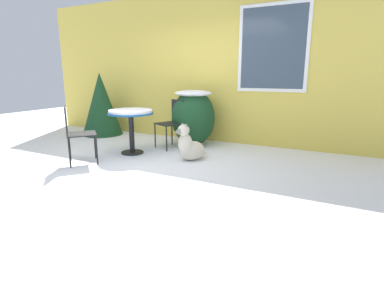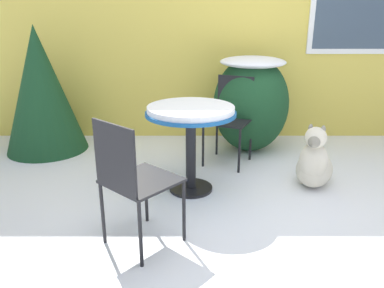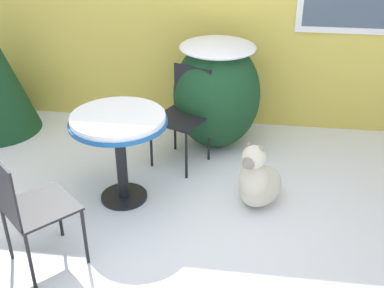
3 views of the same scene
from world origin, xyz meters
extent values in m
plane|color=white|center=(0.00, 0.00, 0.00)|extent=(16.00, 16.00, 0.00)
ellipsoid|color=#194223|center=(0.10, 1.65, 0.54)|extent=(0.84, 0.82, 1.07)
ellipsoid|color=white|center=(0.10, 1.65, 1.01)|extent=(0.72, 0.70, 0.12)
cylinder|color=black|center=(-0.58, 0.58, 0.01)|extent=(0.39, 0.39, 0.03)
cylinder|color=black|center=(-0.58, 0.58, 0.36)|extent=(0.09, 0.09, 0.67)
cylinder|color=#195699|center=(-0.58, 0.58, 0.71)|extent=(0.77, 0.77, 0.03)
cylinder|color=white|center=(-0.58, 0.58, 0.75)|extent=(0.74, 0.74, 0.05)
cube|color=black|center=(-0.20, 1.22, 0.46)|extent=(0.56, 0.56, 0.02)
cube|color=black|center=(-0.11, 1.41, 0.68)|extent=(0.36, 0.18, 0.42)
cylinder|color=black|center=(-0.45, 1.13, 0.23)|extent=(0.02, 0.02, 0.45)
cylinder|color=black|center=(-0.10, 0.97, 0.23)|extent=(0.02, 0.02, 0.45)
cylinder|color=black|center=(-0.29, 1.48, 0.23)|extent=(0.02, 0.02, 0.45)
cylinder|color=black|center=(0.06, 1.32, 0.23)|extent=(0.02, 0.02, 0.45)
cube|color=black|center=(-0.90, -0.24, 0.46)|extent=(0.60, 0.60, 0.02)
cube|color=black|center=(-1.03, -0.39, 0.68)|extent=(0.30, 0.27, 0.42)
cylinder|color=black|center=(-0.62, -0.22, 0.23)|extent=(0.02, 0.02, 0.45)
cylinder|color=black|center=(-0.91, 0.04, 0.23)|extent=(0.02, 0.02, 0.45)
cylinder|color=black|center=(-0.88, -0.51, 0.23)|extent=(0.02, 0.02, 0.45)
cylinder|color=black|center=(-1.17, -0.25, 0.23)|extent=(0.02, 0.02, 0.45)
ellipsoid|color=beige|center=(0.56, 0.68, 0.15)|extent=(0.48, 0.55, 0.31)
ellipsoid|color=beige|center=(0.50, 0.56, 0.29)|extent=(0.32, 0.30, 0.34)
sphere|color=beige|center=(0.48, 0.53, 0.51)|extent=(0.19, 0.19, 0.19)
cone|color=gray|center=(0.43, 0.42, 0.50)|extent=(0.13, 0.12, 0.10)
ellipsoid|color=gray|center=(0.44, 0.57, 0.58)|extent=(0.05, 0.04, 0.08)
ellipsoid|color=gray|center=(0.54, 0.52, 0.58)|extent=(0.05, 0.04, 0.08)
ellipsoid|color=beige|center=(0.65, 0.88, 0.07)|extent=(0.15, 0.22, 0.06)
camera|label=1|loc=(2.67, -3.53, 1.36)|focal=28.00mm
camera|label=2|loc=(-0.57, -2.48, 1.50)|focal=35.00mm
camera|label=3|loc=(0.45, -2.67, 2.34)|focal=45.00mm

